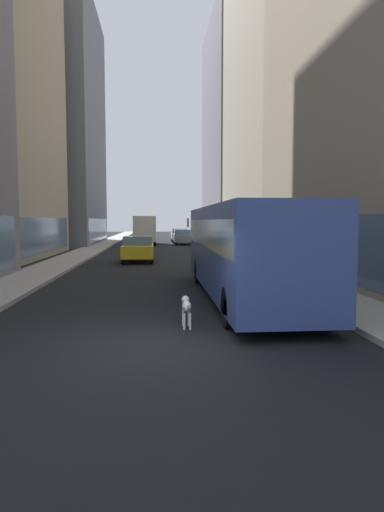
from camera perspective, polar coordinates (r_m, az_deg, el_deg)
ground_plane at (r=43.99m, az=-4.61°, el=1.22°), size 120.00×120.00×0.00m
sidewalk_left at (r=44.34m, az=-12.00°, el=1.26°), size 2.40×110.00×0.15m
sidewalk_right at (r=44.37m, az=2.77°, el=1.36°), size 2.40×110.00×0.15m
building_left_far at (r=52.03m, az=-18.46°, el=15.67°), size 11.04×16.97×25.57m
building_right_mid at (r=43.58m, az=12.47°, el=22.77°), size 8.93×19.59×32.50m
building_right_far at (r=62.85m, az=6.60°, el=15.85°), size 9.08×20.43×29.75m
transit_bus at (r=14.82m, az=6.55°, el=1.44°), size 2.78×11.53×3.05m
car_silver_sedan at (r=53.51m, az=-1.64°, el=2.72°), size 1.94×4.69×1.62m
car_yellow_taxi at (r=27.89m, az=-7.00°, el=0.95°), size 1.90×4.21×1.62m
car_grey_wagon at (r=47.94m, az=-1.28°, el=2.50°), size 1.80×4.66×1.62m
box_truck at (r=47.62m, az=-6.08°, el=3.48°), size 2.30×7.50×3.05m
dalmatian_dog at (r=10.75m, az=-0.74°, el=-6.54°), size 0.22×0.96×0.72m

